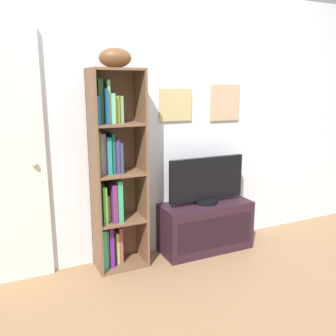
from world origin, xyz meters
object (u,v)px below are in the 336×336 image
at_px(football, 115,58).
at_px(television, 207,181).
at_px(bookshelf, 112,176).
at_px(tv_stand, 206,226).

height_order(football, television, football).
height_order(bookshelf, television, bookshelf).
relative_size(football, tv_stand, 0.29).
relative_size(bookshelf, football, 6.62).
height_order(bookshelf, tv_stand, bookshelf).
distance_m(bookshelf, tv_stand, 1.07).
height_order(tv_stand, television, television).
distance_m(football, television, 1.38).
bearing_deg(television, bookshelf, 175.60).
xyz_separation_m(bookshelf, football, (0.05, -0.03, 0.96)).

